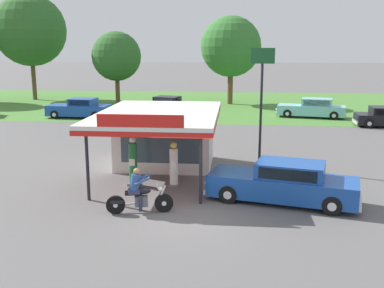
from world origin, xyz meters
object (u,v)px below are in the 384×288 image
at_px(gas_pump_nearside, 133,163).
at_px(gas_pump_offside, 174,166).
at_px(parked_car_second_row_spare, 80,109).
at_px(parked_car_back_row_right, 169,107).
at_px(featured_classic_sedan, 283,183).
at_px(parked_car_back_row_centre, 312,109).
at_px(motorcycle_with_rider, 139,195).
at_px(roadside_pole_sign, 262,88).

relative_size(gas_pump_nearside, gas_pump_offside, 1.10).
bearing_deg(parked_car_second_row_spare, parked_car_back_row_right, 11.00).
xyz_separation_m(gas_pump_offside, featured_classic_sedan, (4.20, -1.48, -0.14)).
bearing_deg(parked_car_back_row_right, parked_car_back_row_centre, 2.34).
relative_size(motorcycle_with_rider, parked_car_back_row_centre, 0.40).
distance_m(featured_classic_sedan, parked_car_back_row_centre, 21.02).
bearing_deg(parked_car_back_row_right, parked_car_second_row_spare, -169.00).
relative_size(gas_pump_offside, parked_car_back_row_centre, 0.33).
distance_m(parked_car_second_row_spare, roadside_pole_sign, 19.38).
height_order(gas_pump_nearside, roadside_pole_sign, roadside_pole_sign).
xyz_separation_m(parked_car_back_row_centre, parked_car_back_row_right, (-11.48, -0.47, 0.02)).
bearing_deg(gas_pump_nearside, parked_car_back_row_right, 93.91).
distance_m(parked_car_back_row_centre, roadside_pole_sign, 16.47).
bearing_deg(gas_pump_nearside, roadside_pole_sign, 34.82).
distance_m(gas_pump_offside, roadside_pole_sign, 5.87).
xyz_separation_m(featured_classic_sedan, parked_car_back_row_centre, (4.35, 20.57, 0.00)).
bearing_deg(motorcycle_with_rider, gas_pump_offside, 75.79).
xyz_separation_m(gas_pump_nearside, parked_car_back_row_centre, (10.21, 19.09, -0.22)).
height_order(featured_classic_sedan, parked_car_back_row_right, parked_car_back_row_right).
xyz_separation_m(parked_car_back_row_centre, parked_car_second_row_spare, (-18.42, -1.82, -0.00)).
relative_size(gas_pump_nearside, roadside_pole_sign, 0.37).
bearing_deg(parked_car_back_row_centre, roadside_pole_sign, -107.77).
relative_size(gas_pump_nearside, parked_car_second_row_spare, 0.39).
bearing_deg(roadside_pole_sign, motorcycle_with_rider, -123.02).
distance_m(gas_pump_offside, parked_car_back_row_right, 18.85).
xyz_separation_m(featured_classic_sedan, parked_car_back_row_right, (-7.13, 20.10, 0.02)).
xyz_separation_m(parked_car_back_row_right, roadside_pole_sign, (6.53, -14.96, 2.96)).
xyz_separation_m(gas_pump_offside, parked_car_back_row_right, (-2.93, 18.62, -0.12)).
bearing_deg(parked_car_back_row_centre, motorcycle_with_rider, -112.82).
bearing_deg(gas_pump_offside, parked_car_back_row_right, 98.94).
bearing_deg(motorcycle_with_rider, featured_classic_sedan, 17.92).
height_order(gas_pump_nearside, parked_car_back_row_right, gas_pump_nearside).
distance_m(gas_pump_offside, parked_car_back_row_centre, 20.91).
height_order(gas_pump_nearside, gas_pump_offside, gas_pump_nearside).
relative_size(gas_pump_offside, roadside_pole_sign, 0.33).
relative_size(featured_classic_sedan, parked_car_back_row_right, 1.08).
height_order(parked_car_back_row_centre, parked_car_back_row_right, parked_car_back_row_right).
distance_m(parked_car_back_row_right, roadside_pole_sign, 16.59).
xyz_separation_m(featured_classic_sedan, roadside_pole_sign, (-0.59, 5.14, 2.98)).
distance_m(featured_classic_sedan, parked_car_back_row_right, 21.32).
bearing_deg(parked_car_back_row_centre, parked_car_back_row_right, -177.66).
bearing_deg(parked_car_back_row_centre, featured_classic_sedan, -101.95).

